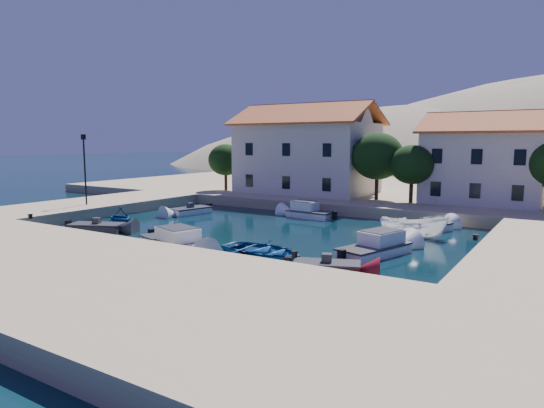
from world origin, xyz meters
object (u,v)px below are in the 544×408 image
Objects in this scene: rowboat_south at (263,258)px; boat_east at (414,239)px; building_mid at (485,157)px; lamppost at (85,163)px; building_left at (307,148)px; cabin_cruiser_south at (173,241)px; cabin_cruiser_east at (374,248)px.

boat_east is (5.70, 10.18, 0.00)m from rowboat_south.
building_mid is 1.69× the size of lamppost.
rowboat_south is at bearing -106.29° from building_mid.
boat_east is (16.19, -14.54, -5.94)m from building_left.
lamppost is at bearing -119.90° from building_left.
building_mid is 1.91× the size of cabin_cruiser_south.
building_left is 2.80× the size of cabin_cruiser_east.
building_left is 2.68× the size of cabin_cruiser_south.
building_left is 23.10m from lamppost.
boat_east is (-1.81, -15.54, -5.22)m from building_mid.
boat_east is at bearing -22.93° from rowboat_south.
lamppost is at bearing 178.50° from cabin_cruiser_south.
cabin_cruiser_south is (-13.64, -26.64, -4.75)m from building_mid.
lamppost reaches higher than rowboat_south.
building_mid reaches higher than cabin_cruiser_east.
rowboat_south is (21.98, -4.72, -4.75)m from lamppost.
building_mid is at bearing -9.96° from rowboat_south.
cabin_cruiser_south is 1.03× the size of rowboat_south.
cabin_cruiser_east is at bearing -52.97° from building_left.
cabin_cruiser_south is at bearing 129.73° from cabin_cruiser_east.
building_mid is at bearing 35.45° from lamppost.
cabin_cruiser_south reaches higher than rowboat_south.
cabin_cruiser_south and cabin_cruiser_east have the same top height.
cabin_cruiser_south is 1.19× the size of boat_east.
boat_east is (27.69, 5.46, -4.75)m from lamppost.
rowboat_south is at bearing 127.48° from boat_east.
lamppost is at bearing 77.90° from boat_east.
cabin_cruiser_east is (11.33, 4.84, 0.00)m from cabin_cruiser_south.
rowboat_south is at bearing 26.57° from cabin_cruiser_south.
cabin_cruiser_east is at bearing -96.06° from building_mid.
building_mid is 2.00× the size of cabin_cruiser_east.
cabin_cruiser_east is at bearing -1.68° from lamppost.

